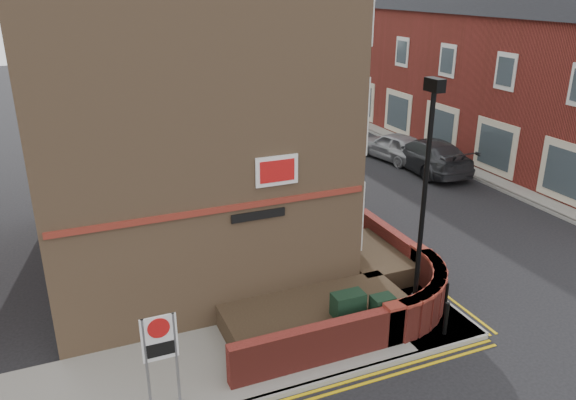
{
  "coord_description": "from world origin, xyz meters",
  "views": [
    {
      "loc": [
        -6.26,
        -9.12,
        8.39
      ],
      "look_at": [
        -0.77,
        4.0,
        2.87
      ],
      "focal_mm": 35.0,
      "sensor_mm": 36.0,
      "label": 1
    }
  ],
  "objects_px": {
    "lamppost": "(423,207)",
    "utility_cabinet_large": "(348,315)",
    "zone_sign": "(160,346)",
    "silver_car_near": "(300,151)"
  },
  "relations": [
    {
      "from": "zone_sign",
      "to": "utility_cabinet_large",
      "type": "bearing_deg",
      "value": 9.69
    },
    {
      "from": "utility_cabinet_large",
      "to": "silver_car_near",
      "type": "xyz_separation_m",
      "value": [
        4.77,
        13.67,
        -0.0
      ]
    },
    {
      "from": "lamppost",
      "to": "utility_cabinet_large",
      "type": "xyz_separation_m",
      "value": [
        -1.9,
        0.1,
        -2.62
      ]
    },
    {
      "from": "lamppost",
      "to": "zone_sign",
      "type": "relative_size",
      "value": 2.86
    },
    {
      "from": "lamppost",
      "to": "silver_car_near",
      "type": "distance_m",
      "value": 14.31
    },
    {
      "from": "lamppost",
      "to": "silver_car_near",
      "type": "xyz_separation_m",
      "value": [
        2.87,
        13.77,
        -2.63
      ]
    },
    {
      "from": "zone_sign",
      "to": "silver_car_near",
      "type": "relative_size",
      "value": 0.51
    },
    {
      "from": "utility_cabinet_large",
      "to": "zone_sign",
      "type": "xyz_separation_m",
      "value": [
        -4.7,
        -0.8,
        0.92
      ]
    },
    {
      "from": "utility_cabinet_large",
      "to": "silver_car_near",
      "type": "distance_m",
      "value": 14.48
    },
    {
      "from": "zone_sign",
      "to": "lamppost",
      "type": "bearing_deg",
      "value": 6.07
    }
  ]
}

